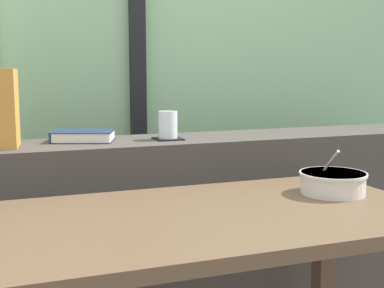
{
  "coord_description": "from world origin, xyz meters",
  "views": [
    {
      "loc": [
        -0.54,
        -1.31,
        1.11
      ],
      "look_at": [
        0.13,
        0.48,
        0.83
      ],
      "focal_mm": 49.31,
      "sensor_mm": 36.0,
      "label": 1
    }
  ],
  "objects_px": {
    "breakfast_table": "(219,254)",
    "coaster_square": "(168,139)",
    "juice_glass": "(168,126)",
    "closed_book": "(83,136)",
    "soup_bowl": "(333,183)"
  },
  "relations": [
    {
      "from": "breakfast_table",
      "to": "closed_book",
      "type": "height_order",
      "value": "closed_book"
    },
    {
      "from": "coaster_square",
      "to": "closed_book",
      "type": "height_order",
      "value": "closed_book"
    },
    {
      "from": "coaster_square",
      "to": "juice_glass",
      "type": "bearing_deg",
      "value": 180.0
    },
    {
      "from": "closed_book",
      "to": "breakfast_table",
      "type": "bearing_deg",
      "value": -68.82
    },
    {
      "from": "coaster_square",
      "to": "soup_bowl",
      "type": "distance_m",
      "value": 0.64
    },
    {
      "from": "breakfast_table",
      "to": "coaster_square",
      "type": "bearing_deg",
      "value": 85.41
    },
    {
      "from": "breakfast_table",
      "to": "juice_glass",
      "type": "bearing_deg",
      "value": 85.41
    },
    {
      "from": "breakfast_table",
      "to": "juice_glass",
      "type": "distance_m",
      "value": 0.66
    },
    {
      "from": "breakfast_table",
      "to": "closed_book",
      "type": "xyz_separation_m",
      "value": [
        -0.25,
        0.66,
        0.25
      ]
    },
    {
      "from": "juice_glass",
      "to": "soup_bowl",
      "type": "distance_m",
      "value": 0.65
    },
    {
      "from": "coaster_square",
      "to": "juice_glass",
      "type": "xyz_separation_m",
      "value": [
        -0.0,
        0.0,
        0.05
      ]
    },
    {
      "from": "juice_glass",
      "to": "soup_bowl",
      "type": "bearing_deg",
      "value": -56.36
    },
    {
      "from": "juice_glass",
      "to": "closed_book",
      "type": "xyz_separation_m",
      "value": [
        -0.3,
        0.06,
        -0.03
      ]
    },
    {
      "from": "juice_glass",
      "to": "soup_bowl",
      "type": "relative_size",
      "value": 0.49
    },
    {
      "from": "juice_glass",
      "to": "soup_bowl",
      "type": "height_order",
      "value": "juice_glass"
    }
  ]
}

